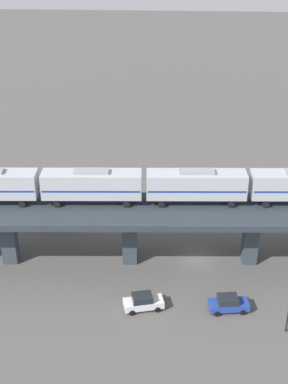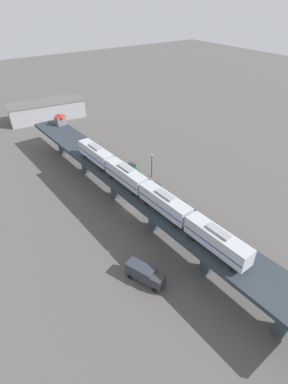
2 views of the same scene
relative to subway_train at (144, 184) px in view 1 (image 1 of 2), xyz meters
The scene contains 6 objects.
ground_plane 12.26m from the subway_train, 81.57° to the left, with size 400.00×400.00×0.00m, color #514F4C.
elevated_viaduct 7.61m from the subway_train, 81.26° to the left, with size 13.73×92.33×7.61m.
subway_train is the anchor object (origin of this frame).
street_car_white 14.11m from the subway_train, ahead, with size 2.83×4.71×1.89m.
street_car_blue 17.08m from the subway_train, 43.89° to the left, with size 2.42×4.61×1.89m.
delivery_truck 16.88m from the subway_train, 124.07° to the right, with size 4.71×7.53×3.20m.
Camera 1 is at (56.44, -3.20, 38.98)m, focal length 50.00 mm.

